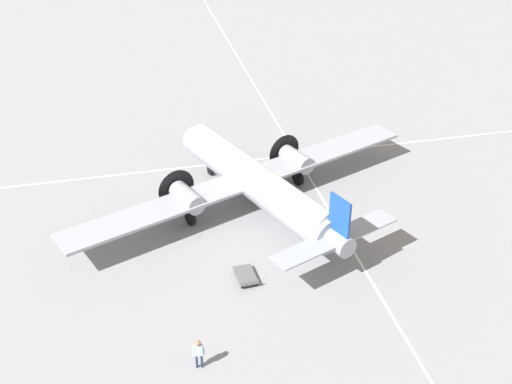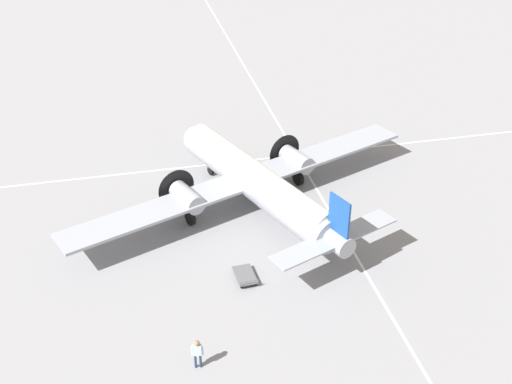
{
  "view_description": "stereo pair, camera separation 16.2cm",
  "coord_description": "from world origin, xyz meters",
  "px_view_note": "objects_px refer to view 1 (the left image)",
  "views": [
    {
      "loc": [
        -8.51,
        -36.91,
        24.93
      ],
      "look_at": [
        0.0,
        0.0,
        1.55
      ],
      "focal_mm": 45.0,
      "sensor_mm": 36.0,
      "label": 1
    },
    {
      "loc": [
        -8.35,
        -36.95,
        24.93
      ],
      "look_at": [
        0.0,
        0.0,
        1.55
      ],
      "focal_mm": 45.0,
      "sensor_mm": 36.0,
      "label": 2
    }
  ],
  "objects_px": {
    "airliner_main": "(253,179)",
    "suitcase_near_door": "(289,262)",
    "crew_foreground": "(199,351)",
    "baggage_cart": "(246,275)"
  },
  "relations": [
    {
      "from": "suitcase_near_door",
      "to": "airliner_main",
      "type": "bearing_deg",
      "value": 96.43
    },
    {
      "from": "airliner_main",
      "to": "suitcase_near_door",
      "type": "relative_size",
      "value": 53.36
    },
    {
      "from": "airliner_main",
      "to": "suitcase_near_door",
      "type": "bearing_deg",
      "value": 164.53
    },
    {
      "from": "suitcase_near_door",
      "to": "baggage_cart",
      "type": "xyz_separation_m",
      "value": [
        -2.94,
        -0.73,
        0.05
      ]
    },
    {
      "from": "airliner_main",
      "to": "crew_foreground",
      "type": "xyz_separation_m",
      "value": [
        -5.97,
        -13.94,
        -1.29
      ]
    },
    {
      "from": "suitcase_near_door",
      "to": "crew_foreground",
      "type": "bearing_deg",
      "value": -133.51
    },
    {
      "from": "crew_foreground",
      "to": "suitcase_near_door",
      "type": "height_order",
      "value": "crew_foreground"
    },
    {
      "from": "airliner_main",
      "to": "suitcase_near_door",
      "type": "xyz_separation_m",
      "value": [
        0.77,
        -6.84,
        -2.18
      ]
    },
    {
      "from": "crew_foreground",
      "to": "airliner_main",
      "type": "bearing_deg",
      "value": 73.7
    },
    {
      "from": "suitcase_near_door",
      "to": "baggage_cart",
      "type": "distance_m",
      "value": 3.03
    }
  ]
}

